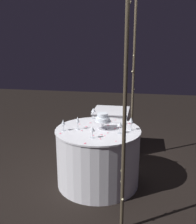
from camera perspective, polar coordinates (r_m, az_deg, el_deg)
ground_plane at (r=3.78m, az=-0.00°, el=-14.66°), size 12.00×12.00×0.00m
decorative_arch at (r=3.24m, az=6.97°, el=9.35°), size 1.79×0.06×2.50m
main_table at (r=3.61m, az=-0.00°, el=-9.42°), size 1.10×1.10×0.76m
side_table at (r=4.58m, az=2.76°, el=-4.00°), size 0.58×0.58×0.74m
tiered_cake at (r=3.43m, az=0.98°, el=-1.43°), size 0.22×0.22×0.21m
wine_glass_0 at (r=3.43m, az=-4.35°, el=-1.77°), size 0.06×0.06×0.17m
wine_glass_1 at (r=3.29m, az=4.65°, el=-2.66°), size 0.06×0.06×0.15m
wine_glass_2 at (r=3.42m, az=7.02°, el=-1.79°), size 0.06×0.06×0.17m
wine_glass_3 at (r=3.65m, az=5.76°, el=-0.71°), size 0.07×0.07×0.16m
wine_glass_4 at (r=3.86m, az=-1.00°, el=0.32°), size 0.07×0.07×0.16m
wine_glass_5 at (r=3.41m, az=-7.40°, el=-2.31°), size 0.06×0.06×0.15m
wine_glass_6 at (r=3.14m, az=-1.20°, el=-3.74°), size 0.06×0.06×0.14m
cake_knife at (r=3.70m, az=2.44°, el=-2.32°), size 0.06×0.30×0.01m
rose_petal_0 at (r=3.44m, az=-1.26°, el=-3.77°), size 0.04×0.04×0.00m
rose_petal_1 at (r=3.71m, az=-1.60°, el=-2.31°), size 0.03×0.04×0.00m
rose_petal_2 at (r=3.28m, az=0.79°, el=-4.81°), size 0.02×0.03×0.00m
rose_petal_3 at (r=3.69m, az=-0.22°, el=-2.42°), size 0.03×0.02×0.00m
rose_petal_4 at (r=3.49m, az=3.66°, el=-3.51°), size 0.04×0.04×0.00m
rose_petal_5 at (r=3.71m, az=6.65°, el=-2.40°), size 0.03×0.04×0.00m
rose_petal_6 at (r=3.15m, az=0.50°, el=-5.68°), size 0.04×0.03×0.00m
rose_petal_7 at (r=3.61m, az=2.17°, el=-2.80°), size 0.04×0.05×0.00m
rose_petal_8 at (r=3.02m, az=-2.74°, el=-6.64°), size 0.04×0.03×0.00m
rose_petal_9 at (r=3.25m, az=-1.04°, el=-4.96°), size 0.04×0.03×0.00m
rose_petal_10 at (r=3.45m, az=5.42°, el=-3.77°), size 0.03×0.04×0.00m
rose_petal_11 at (r=3.55m, az=4.45°, el=-3.22°), size 0.04×0.04×0.00m
rose_petal_12 at (r=3.84m, az=3.73°, el=-1.69°), size 0.03×0.03×0.00m
rose_petal_13 at (r=3.33m, az=2.06°, el=-4.43°), size 0.02×0.03×0.00m
rose_petal_14 at (r=3.56m, az=-2.50°, el=-3.13°), size 0.04×0.05×0.00m
rose_petal_15 at (r=3.24m, az=1.47°, el=-5.06°), size 0.03×0.02×0.00m
rose_petal_16 at (r=3.34m, az=-7.96°, el=-4.52°), size 0.04×0.04×0.00m
rose_petal_17 at (r=3.79m, az=2.78°, el=-1.94°), size 0.04×0.04×0.00m
rose_petal_18 at (r=3.66m, az=-3.91°, el=-2.58°), size 0.03×0.03×0.00m
rose_petal_19 at (r=3.42m, az=-3.45°, el=-3.95°), size 0.03×0.03×0.00m
rose_petal_20 at (r=3.08m, az=3.81°, el=-6.18°), size 0.03×0.03×0.00m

